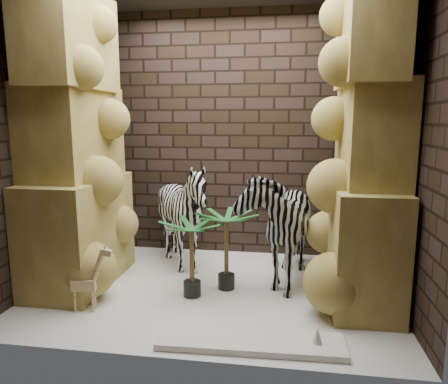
% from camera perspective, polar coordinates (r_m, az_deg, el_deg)
% --- Properties ---
extents(floor, '(3.50, 3.50, 0.00)m').
position_cam_1_polar(floor, '(4.29, -1.61, -13.28)').
color(floor, white).
rests_on(floor, ground).
extents(wall_back, '(3.50, 0.00, 3.50)m').
position_cam_1_polar(wall_back, '(5.18, 0.77, 7.81)').
color(wall_back, black).
rests_on(wall_back, ground).
extents(wall_front, '(3.50, 0.00, 3.50)m').
position_cam_1_polar(wall_front, '(2.73, -6.42, 5.86)').
color(wall_front, black).
rests_on(wall_front, ground).
extents(wall_left, '(0.00, 3.00, 3.00)m').
position_cam_1_polar(wall_left, '(4.60, -23.87, 6.70)').
color(wall_left, black).
rests_on(wall_left, ground).
extents(wall_right, '(0.00, 3.00, 3.00)m').
position_cam_1_polar(wall_right, '(4.02, 23.79, 6.37)').
color(wall_right, black).
rests_on(wall_right, ground).
extents(rock_pillar_left, '(0.68, 1.30, 3.00)m').
position_cam_1_polar(rock_pillar_left, '(4.42, -20.01, 6.86)').
color(rock_pillar_left, tan).
rests_on(rock_pillar_left, floor).
extents(rock_pillar_right, '(0.58, 1.25, 3.00)m').
position_cam_1_polar(rock_pillar_right, '(3.95, 19.14, 6.61)').
color(rock_pillar_right, tan).
rests_on(rock_pillar_right, floor).
extents(zebra_right, '(0.79, 1.27, 1.43)m').
position_cam_1_polar(zebra_right, '(4.38, 7.44, -3.03)').
color(zebra_right, white).
rests_on(zebra_right, floor).
extents(zebra_left, '(1.21, 1.40, 1.12)m').
position_cam_1_polar(zebra_left, '(4.72, -5.64, -3.97)').
color(zebra_left, white).
rests_on(zebra_left, floor).
extents(giraffe_toy, '(0.33, 0.15, 0.62)m').
position_cam_1_polar(giraffe_toy, '(3.95, -18.77, -11.08)').
color(giraffe_toy, '#E2C383').
rests_on(giraffe_toy, floor).
extents(palm_front, '(0.36, 0.36, 0.80)m').
position_cam_1_polar(palm_front, '(4.18, 0.33, -8.04)').
color(palm_front, '#19521E').
rests_on(palm_front, floor).
extents(palm_back, '(0.36, 0.36, 0.76)m').
position_cam_1_polar(palm_back, '(4.03, -4.46, -9.12)').
color(palm_back, '#19521E').
rests_on(palm_back, floor).
extents(surfboard, '(1.43, 0.39, 0.05)m').
position_cam_1_polar(surfboard, '(3.35, 3.66, -19.89)').
color(surfboard, white).
rests_on(surfboard, floor).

